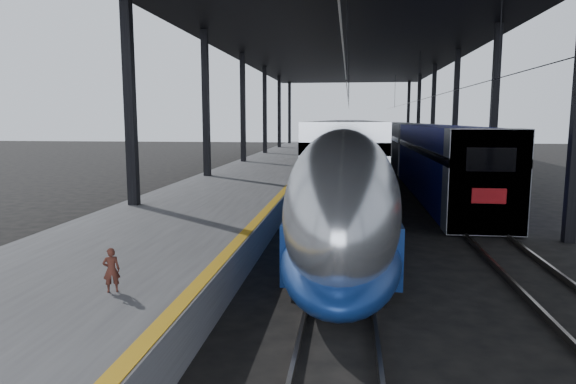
# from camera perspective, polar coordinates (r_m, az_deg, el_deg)

# --- Properties ---
(ground) EXTENTS (160.00, 160.00, 0.00)m
(ground) POSITION_cam_1_polar(r_m,az_deg,el_deg) (13.88, -2.43, -9.34)
(ground) COLOR black
(ground) RESTS_ON ground
(platform) EXTENTS (6.00, 80.00, 1.00)m
(platform) POSITION_cam_1_polar(r_m,az_deg,el_deg) (33.75, -2.85, 1.86)
(platform) COLOR #4C4C4F
(platform) RESTS_ON ground
(yellow_strip) EXTENTS (0.30, 80.00, 0.01)m
(yellow_strip) POSITION_cam_1_polar(r_m,az_deg,el_deg) (33.34, 1.90, 2.66)
(yellow_strip) COLOR gold
(yellow_strip) RESTS_ON platform
(rails) EXTENTS (6.52, 80.00, 0.16)m
(rails) POSITION_cam_1_polar(r_m,az_deg,el_deg) (33.40, 10.81, 0.94)
(rails) COLOR slate
(rails) RESTS_ON ground
(canopy) EXTENTS (18.00, 75.00, 9.47)m
(canopy) POSITION_cam_1_polar(r_m,az_deg,el_deg) (33.44, 6.60, 16.57)
(canopy) COLOR black
(canopy) RESTS_ON ground
(tgv_train) EXTENTS (2.84, 65.20, 4.07)m
(tgv_train) POSITION_cam_1_polar(r_m,az_deg,el_deg) (39.95, 6.63, 4.80)
(tgv_train) COLOR #ABAEB2
(tgv_train) RESTS_ON ground
(second_train) EXTENTS (2.78, 56.05, 3.83)m
(second_train) POSITION_cam_1_polar(r_m,az_deg,el_deg) (45.97, 12.93, 5.12)
(second_train) COLOR navy
(second_train) RESTS_ON ground
(child) EXTENTS (0.36, 0.31, 0.83)m
(child) POSITION_cam_1_polar(r_m,az_deg,el_deg) (10.04, -19.03, -8.19)
(child) COLOR #451F17
(child) RESTS_ON platform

